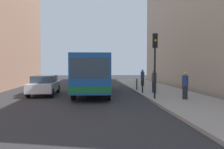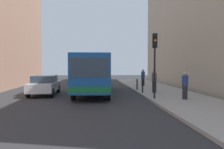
{
  "view_description": "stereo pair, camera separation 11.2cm",
  "coord_description": "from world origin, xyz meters",
  "px_view_note": "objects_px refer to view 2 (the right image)",
  "views": [
    {
      "loc": [
        -0.4,
        -16.03,
        2.23
      ],
      "look_at": [
        1.05,
        1.28,
        1.58
      ],
      "focal_mm": 38.08,
      "sensor_mm": 36.0,
      "label": 1
    },
    {
      "loc": [
        -0.28,
        -16.04,
        2.23
      ],
      "look_at": [
        1.05,
        1.28,
        1.58
      ],
      "focal_mm": 38.08,
      "sensor_mm": 36.0,
      "label": 2
    }
  ],
  "objects_px": {
    "car_beside_bus": "(45,85)",
    "bollard_near": "(143,87)",
    "pedestrian_mid_sidewalk": "(154,81)",
    "pedestrian_far_sidewalk": "(143,78)",
    "car_behind_bus": "(92,77)",
    "bollard_mid": "(137,84)",
    "traffic_light": "(155,53)",
    "pedestrian_near_signal": "(185,86)",
    "bus": "(93,72)"
  },
  "relations": [
    {
      "from": "pedestrian_far_sidewalk",
      "to": "traffic_light",
      "type": "bearing_deg",
      "value": -73.89
    },
    {
      "from": "bollard_near",
      "to": "traffic_light",
      "type": "bearing_deg",
      "value": -88.22
    },
    {
      "from": "bollard_near",
      "to": "pedestrian_mid_sidewalk",
      "type": "xyz_separation_m",
      "value": [
        0.95,
        0.13,
        0.4
      ]
    },
    {
      "from": "car_behind_bus",
      "to": "pedestrian_far_sidewalk",
      "type": "bearing_deg",
      "value": 132.83
    },
    {
      "from": "car_behind_bus",
      "to": "pedestrian_far_sidewalk",
      "type": "xyz_separation_m",
      "value": [
        5.36,
        -5.66,
        0.21
      ]
    },
    {
      "from": "pedestrian_mid_sidewalk",
      "to": "pedestrian_far_sidewalk",
      "type": "distance_m",
      "value": 6.14
    },
    {
      "from": "bollard_near",
      "to": "bollard_mid",
      "type": "xyz_separation_m",
      "value": [
        0.0,
        2.31,
        0.0
      ]
    },
    {
      "from": "bus",
      "to": "pedestrian_mid_sidewalk",
      "type": "distance_m",
      "value": 4.96
    },
    {
      "from": "bollard_mid",
      "to": "pedestrian_near_signal",
      "type": "distance_m",
      "value": 6.29
    },
    {
      "from": "car_beside_bus",
      "to": "bollard_near",
      "type": "relative_size",
      "value": 4.64
    },
    {
      "from": "traffic_light",
      "to": "pedestrian_far_sidewalk",
      "type": "distance_m",
      "value": 9.76
    },
    {
      "from": "car_behind_bus",
      "to": "pedestrian_near_signal",
      "type": "relative_size",
      "value": 2.6
    },
    {
      "from": "pedestrian_near_signal",
      "to": "pedestrian_mid_sidewalk",
      "type": "height_order",
      "value": "pedestrian_mid_sidewalk"
    },
    {
      "from": "car_behind_bus",
      "to": "pedestrian_mid_sidewalk",
      "type": "xyz_separation_m",
      "value": [
        4.96,
        -11.78,
        0.24
      ]
    },
    {
      "from": "bus",
      "to": "car_beside_bus",
      "type": "bearing_deg",
      "value": 17.54
    },
    {
      "from": "traffic_light",
      "to": "pedestrian_near_signal",
      "type": "xyz_separation_m",
      "value": [
        1.8,
        -0.46,
        -2.01
      ]
    },
    {
      "from": "car_behind_bus",
      "to": "traffic_light",
      "type": "bearing_deg",
      "value": 104.58
    },
    {
      "from": "traffic_light",
      "to": "pedestrian_mid_sidewalk",
      "type": "distance_m",
      "value": 3.98
    },
    {
      "from": "bus",
      "to": "car_beside_bus",
      "type": "height_order",
      "value": "bus"
    },
    {
      "from": "bollard_near",
      "to": "pedestrian_far_sidewalk",
      "type": "distance_m",
      "value": 6.41
    },
    {
      "from": "car_behind_bus",
      "to": "pedestrian_near_signal",
      "type": "bearing_deg",
      "value": 110.13
    },
    {
      "from": "bollard_near",
      "to": "pedestrian_mid_sidewalk",
      "type": "relative_size",
      "value": 0.54
    },
    {
      "from": "bus",
      "to": "car_beside_bus",
      "type": "xyz_separation_m",
      "value": [
        -3.72,
        -1.02,
        -0.94
      ]
    },
    {
      "from": "bus",
      "to": "bollard_mid",
      "type": "relative_size",
      "value": 11.69
    },
    {
      "from": "bollard_near",
      "to": "pedestrian_near_signal",
      "type": "relative_size",
      "value": 0.56
    },
    {
      "from": "car_beside_bus",
      "to": "pedestrian_mid_sidewalk",
      "type": "relative_size",
      "value": 2.51
    },
    {
      "from": "bus",
      "to": "car_behind_bus",
      "type": "distance_m",
      "value": 10.47
    },
    {
      "from": "bollard_mid",
      "to": "pedestrian_mid_sidewalk",
      "type": "relative_size",
      "value": 0.54
    },
    {
      "from": "bollard_mid",
      "to": "pedestrian_near_signal",
      "type": "height_order",
      "value": "pedestrian_near_signal"
    },
    {
      "from": "bus",
      "to": "pedestrian_near_signal",
      "type": "bearing_deg",
      "value": 139.78
    },
    {
      "from": "car_beside_bus",
      "to": "bollard_near",
      "type": "height_order",
      "value": "car_beside_bus"
    },
    {
      "from": "pedestrian_mid_sidewalk",
      "to": "pedestrian_far_sidewalk",
      "type": "relative_size",
      "value": 1.03
    },
    {
      "from": "bollard_mid",
      "to": "pedestrian_far_sidewalk",
      "type": "height_order",
      "value": "pedestrian_far_sidewalk"
    },
    {
      "from": "pedestrian_near_signal",
      "to": "pedestrian_mid_sidewalk",
      "type": "bearing_deg",
      "value": 78.1
    },
    {
      "from": "traffic_light",
      "to": "car_beside_bus",
      "type": "bearing_deg",
      "value": 154.11
    },
    {
      "from": "pedestrian_near_signal",
      "to": "traffic_light",
      "type": "bearing_deg",
      "value": 139.67
    },
    {
      "from": "traffic_light",
      "to": "pedestrian_near_signal",
      "type": "height_order",
      "value": "traffic_light"
    },
    {
      "from": "traffic_light",
      "to": "bollard_near",
      "type": "height_order",
      "value": "traffic_light"
    },
    {
      "from": "bollard_near",
      "to": "bollard_mid",
      "type": "bearing_deg",
      "value": 90.0
    },
    {
      "from": "car_behind_bus",
      "to": "pedestrian_near_signal",
      "type": "height_order",
      "value": "pedestrian_near_signal"
    },
    {
      "from": "car_behind_bus",
      "to": "bollard_mid",
      "type": "relative_size",
      "value": 4.65
    },
    {
      "from": "car_beside_bus",
      "to": "bollard_near",
      "type": "bearing_deg",
      "value": 176.2
    },
    {
      "from": "pedestrian_far_sidewalk",
      "to": "bus",
      "type": "bearing_deg",
      "value": -113.45
    },
    {
      "from": "car_behind_bus",
      "to": "bus",
      "type": "bearing_deg",
      "value": 90.71
    },
    {
      "from": "pedestrian_near_signal",
      "to": "pedestrian_far_sidewalk",
      "type": "distance_m",
      "value": 9.95
    },
    {
      "from": "traffic_light",
      "to": "pedestrian_far_sidewalk",
      "type": "height_order",
      "value": "traffic_light"
    },
    {
      "from": "pedestrian_mid_sidewalk",
      "to": "car_behind_bus",
      "type": "bearing_deg",
      "value": -58.6
    },
    {
      "from": "car_behind_bus",
      "to": "bollard_mid",
      "type": "xyz_separation_m",
      "value": [
        4.02,
        -9.6,
        -0.16
      ]
    },
    {
      "from": "traffic_light",
      "to": "pedestrian_mid_sidewalk",
      "type": "relative_size",
      "value": 2.34
    },
    {
      "from": "car_beside_bus",
      "to": "pedestrian_mid_sidewalk",
      "type": "xyz_separation_m",
      "value": [
        8.44,
        -0.34,
        0.24
      ]
    }
  ]
}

